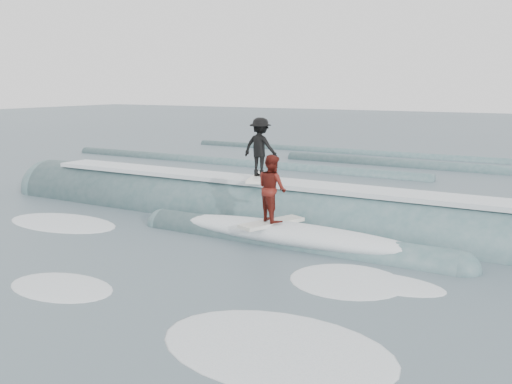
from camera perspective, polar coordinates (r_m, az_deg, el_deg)
The scene contains 6 objects.
ground at distance 15.39m, azimuth -5.25°, elevation -5.71°, with size 160.00×160.00×0.00m, color #41515F.
breaking_wave at distance 18.21m, azimuth 1.73°, elevation -2.95°, with size 23.15×4.03×2.51m.
surfer_black at distance 18.29m, azimuth 0.44°, elevation 4.32°, with size 1.25×2.07×1.98m.
surfer_red at distance 15.73m, azimuth 1.61°, elevation 0.10°, with size 1.24×2.06×1.97m.
whitewater at distance 13.43m, azimuth -5.29°, elevation -8.20°, with size 13.55×6.58×0.10m.
far_swells at distance 31.74m, azimuth 10.65°, elevation 2.72°, with size 34.74×8.65×0.80m.
Camera 1 is at (8.60, -11.99, 4.36)m, focal length 40.00 mm.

